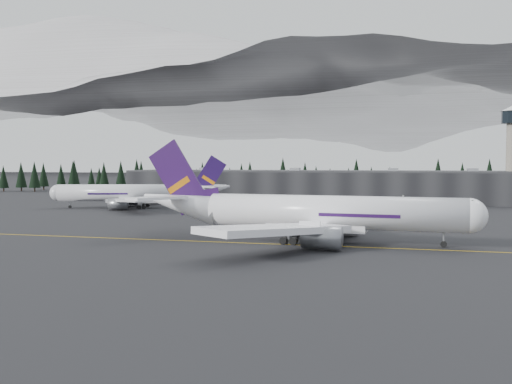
% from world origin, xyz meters
% --- Properties ---
extents(ground, '(1400.00, 1400.00, 0.00)m').
position_xyz_m(ground, '(0.00, 0.00, 0.00)').
color(ground, black).
rests_on(ground, ground).
extents(taxiline, '(400.00, 0.40, 0.02)m').
position_xyz_m(taxiline, '(0.00, -2.00, 0.01)').
color(taxiline, gold).
rests_on(taxiline, ground).
extents(terminal, '(160.00, 30.00, 12.60)m').
position_xyz_m(terminal, '(0.00, 125.00, 6.30)').
color(terminal, black).
rests_on(terminal, ground).
extents(treeline, '(360.00, 20.00, 15.00)m').
position_xyz_m(treeline, '(0.00, 162.00, 7.50)').
color(treeline, black).
rests_on(treeline, ground).
extents(mountain_ridge, '(4400.00, 900.00, 420.00)m').
position_xyz_m(mountain_ridge, '(0.00, 1000.00, 0.00)').
color(mountain_ridge, white).
rests_on(mountain_ridge, ground).
extents(jet_main, '(71.49, 65.85, 21.01)m').
position_xyz_m(jet_main, '(13.92, 3.34, 5.92)').
color(jet_main, white).
rests_on(jet_main, ground).
extents(jet_parked, '(61.57, 55.68, 18.54)m').
position_xyz_m(jet_parked, '(-55.56, 72.35, 5.23)').
color(jet_parked, silver).
rests_on(jet_parked, ground).
extents(gse_vehicle_a, '(2.32, 4.98, 1.38)m').
position_xyz_m(gse_vehicle_a, '(-38.26, 101.89, 0.69)').
color(gse_vehicle_a, silver).
rests_on(gse_vehicle_a, ground).
extents(gse_vehicle_b, '(3.95, 1.80, 1.32)m').
position_xyz_m(gse_vehicle_b, '(34.24, 108.56, 0.66)').
color(gse_vehicle_b, silver).
rests_on(gse_vehicle_b, ground).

